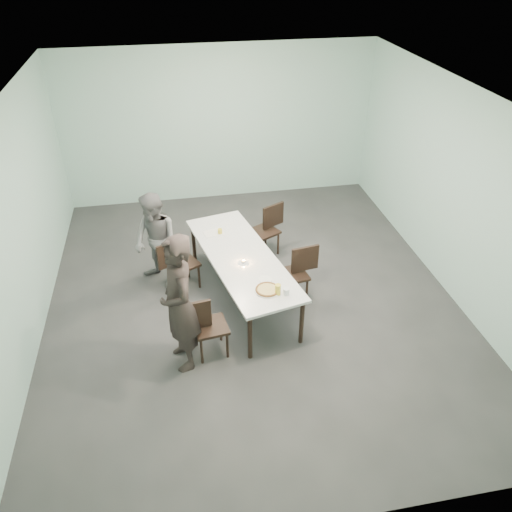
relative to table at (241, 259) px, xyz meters
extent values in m
plane|color=#333335|center=(0.14, -0.05, -0.69)|extent=(7.00, 7.00, 0.00)
cube|color=#A8D4CB|center=(0.14, 3.45, 0.81)|extent=(6.00, 0.02, 3.00)
cube|color=#A8D4CB|center=(0.14, -3.55, 0.81)|extent=(6.00, 0.02, 3.00)
cube|color=#A8D4CB|center=(-2.86, -0.05, 0.81)|extent=(0.02, 7.00, 3.00)
cube|color=#A8D4CB|center=(3.14, -0.05, 0.81)|extent=(0.02, 7.00, 3.00)
cube|color=white|center=(0.14, -0.05, 2.31)|extent=(6.00, 7.00, 0.02)
cube|color=white|center=(0.00, 0.00, 0.04)|extent=(1.44, 2.73, 0.04)
cylinder|color=black|center=(-0.10, -1.27, -0.34)|extent=(0.06, 0.06, 0.71)
cylinder|color=black|center=(-0.62, 1.11, -0.34)|extent=(0.06, 0.06, 0.71)
cylinder|color=black|center=(0.62, -1.11, -0.34)|extent=(0.06, 0.06, 0.71)
cylinder|color=black|center=(0.10, 1.27, -0.34)|extent=(0.06, 0.06, 0.71)
cube|color=black|center=(-0.58, -1.07, -0.26)|extent=(0.47, 0.47, 0.04)
cube|color=black|center=(-0.77, -1.09, -0.02)|extent=(0.42, 0.09, 0.40)
cylinder|color=black|center=(-0.72, -1.26, -0.49)|extent=(0.04, 0.04, 0.41)
cylinder|color=black|center=(-0.77, -0.92, -0.49)|extent=(0.04, 0.04, 0.41)
cylinder|color=black|center=(-0.39, -1.21, -0.49)|extent=(0.04, 0.04, 0.41)
cylinder|color=black|center=(-0.43, -0.88, -0.49)|extent=(0.04, 0.04, 0.41)
cube|color=black|center=(-0.84, 0.44, -0.26)|extent=(0.56, 0.56, 0.04)
cube|color=black|center=(-1.01, 0.36, -0.02)|extent=(0.40, 0.22, 0.40)
cylinder|color=black|center=(-0.92, 0.21, -0.49)|extent=(0.04, 0.04, 0.41)
cylinder|color=black|center=(-1.07, 0.52, -0.49)|extent=(0.04, 0.04, 0.41)
cylinder|color=black|center=(-0.61, 0.36, -0.49)|extent=(0.04, 0.04, 0.41)
cylinder|color=black|center=(-0.76, 0.66, -0.49)|extent=(0.04, 0.04, 0.41)
cube|color=black|center=(0.73, -0.15, -0.26)|extent=(0.48, 0.48, 0.04)
cube|color=black|center=(0.92, -0.12, -0.02)|extent=(0.42, 0.10, 0.40)
cylinder|color=black|center=(0.87, 0.04, -0.49)|extent=(0.04, 0.04, 0.41)
cylinder|color=black|center=(0.93, -0.29, -0.49)|extent=(0.04, 0.04, 0.41)
cylinder|color=black|center=(0.54, -0.01, -0.49)|extent=(0.04, 0.04, 0.41)
cylinder|color=black|center=(0.59, -0.34, -0.49)|extent=(0.04, 0.04, 0.41)
cube|color=black|center=(0.57, 1.14, -0.26)|extent=(0.57, 0.57, 0.04)
cube|color=black|center=(0.74, 1.23, -0.02)|extent=(0.39, 0.23, 0.40)
cylinder|color=black|center=(0.64, 1.37, -0.49)|extent=(0.04, 0.04, 0.41)
cylinder|color=black|center=(0.80, 1.07, -0.49)|extent=(0.04, 0.04, 0.41)
cylinder|color=black|center=(0.34, 1.21, -0.49)|extent=(0.04, 0.04, 0.41)
cylinder|color=black|center=(0.49, 0.91, -0.49)|extent=(0.04, 0.04, 0.41)
imported|color=black|center=(-0.94, -1.17, 0.24)|extent=(0.59, 0.76, 1.87)
imported|color=slate|center=(-1.20, 0.60, 0.07)|extent=(0.91, 0.94, 1.53)
cylinder|color=white|center=(0.21, -0.87, 0.06)|extent=(0.34, 0.34, 0.01)
cylinder|color=#ECD986|center=(0.21, -0.87, 0.08)|extent=(0.30, 0.30, 0.01)
torus|color=brown|center=(0.21, -0.87, 0.08)|extent=(0.32, 0.32, 0.03)
cylinder|color=white|center=(0.23, -0.62, 0.06)|extent=(0.18, 0.18, 0.01)
cylinder|color=gold|center=(0.32, -0.96, 0.13)|extent=(0.08, 0.08, 0.15)
cylinder|color=silver|center=(0.43, -0.98, 0.10)|extent=(0.08, 0.08, 0.09)
cylinder|color=silver|center=(0.00, -0.18, 0.07)|extent=(0.06, 0.06, 0.03)
cylinder|color=orange|center=(0.00, -0.18, 0.10)|extent=(0.04, 0.04, 0.01)
cylinder|color=gold|center=(-0.22, 0.68, 0.10)|extent=(0.07, 0.07, 0.08)
cube|color=silver|center=(-0.32, 0.72, 0.06)|extent=(0.34, 0.28, 0.01)
camera|label=1|loc=(-0.88, -5.91, 4.05)|focal=35.00mm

